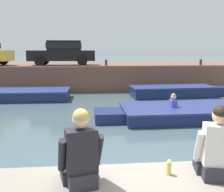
{
  "coord_description": "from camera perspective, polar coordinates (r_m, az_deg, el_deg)",
  "views": [
    {
      "loc": [
        -0.47,
        -3.34,
        2.41
      ],
      "look_at": [
        0.15,
        3.79,
        1.09
      ],
      "focal_mm": 40.0,
      "sensor_mm": 36.0,
      "label": 1
    }
  ],
  "objects": [
    {
      "name": "mooring_bollard_mid",
      "position": [
        14.47,
        -1.36,
        7.6
      ],
      "size": [
        0.15,
        0.15,
        0.45
      ],
      "color": "#2D2B28",
      "rests_on": "far_quay_wall"
    },
    {
      "name": "motorboat_passing",
      "position": [
        9.29,
        16.7,
        -3.64
      ],
      "size": [
        6.22,
        2.14,
        0.93
      ],
      "color": "navy",
      "rests_on": "ground"
    },
    {
      "name": "person_seated_right",
      "position": [
        3.49,
        22.82,
        -11.32
      ],
      "size": [
        0.58,
        0.59,
        0.96
      ],
      "color": "#282833",
      "rests_on": "near_quay"
    },
    {
      "name": "bottle_drink",
      "position": [
        3.49,
        12.85,
        -15.72
      ],
      "size": [
        0.06,
        0.06,
        0.2
      ],
      "color": "#CCC64C",
      "rests_on": "near_quay"
    },
    {
      "name": "far_quay_wall",
      "position": [
        17.26,
        -3.35,
        4.81
      ],
      "size": [
        60.0,
        6.0,
        1.46
      ],
      "primitive_type": "cube",
      "color": "brown",
      "rests_on": "ground"
    },
    {
      "name": "far_wall_coping",
      "position": [
        14.33,
        -3.06,
        6.76
      ],
      "size": [
        60.0,
        0.24,
        0.08
      ],
      "primitive_type": "cube",
      "color": "brown",
      "rests_on": "far_quay_wall"
    },
    {
      "name": "boat_moored_central_navy",
      "position": [
        13.55,
        14.47,
        1.03
      ],
      "size": [
        5.21,
        1.69,
        0.56
      ],
      "color": "navy",
      "rests_on": "ground"
    },
    {
      "name": "ground_plane",
      "position": [
        9.09,
        -1.8,
        -4.95
      ],
      "size": [
        400.0,
        400.0,
        0.0
      ],
      "primitive_type": "plane",
      "color": "#3D5156"
    },
    {
      "name": "person_seated_left",
      "position": [
        3.09,
        -7.15,
        -13.45
      ],
      "size": [
        0.58,
        0.6,
        0.96
      ],
      "color": "#282833",
      "rests_on": "near_quay"
    },
    {
      "name": "car_left_inner_black",
      "position": [
        16.33,
        -11.08,
        9.86
      ],
      "size": [
        4.11,
        1.99,
        1.54
      ],
      "color": "black",
      "rests_on": "far_quay_wall"
    },
    {
      "name": "mooring_bollard_east",
      "position": [
        15.85,
        19.61,
        7.25
      ],
      "size": [
        0.15,
        0.15,
        0.45
      ],
      "color": "#2D2B28",
      "rests_on": "far_quay_wall"
    },
    {
      "name": "boat_moored_west_navy",
      "position": [
        13.08,
        -20.6,
        0.24
      ],
      "size": [
        5.36,
        1.86,
        0.5
      ],
      "color": "navy",
      "rests_on": "ground"
    }
  ]
}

